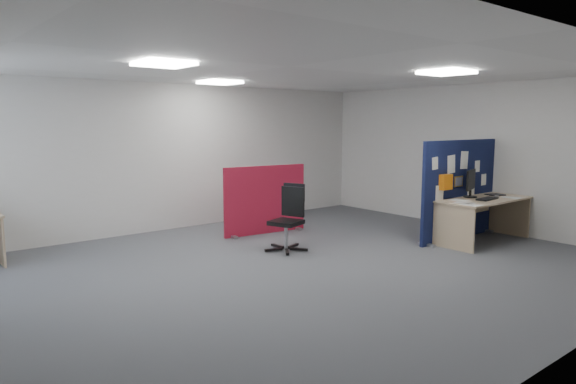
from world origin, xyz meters
TOP-DOWN VIEW (x-y plane):
  - floor at (0.00, 0.00)m, footprint 9.00×9.00m
  - ceiling at (0.00, 0.00)m, footprint 9.00×7.00m
  - wall_back at (0.00, 3.50)m, footprint 9.00×0.02m
  - wall_front at (0.00, -3.50)m, footprint 9.00×0.02m
  - wall_right at (4.50, 0.00)m, footprint 0.02×7.00m
  - ceiling_lights at (0.33, 0.67)m, footprint 4.10×4.10m
  - navy_divider at (3.46, -0.36)m, footprint 2.05×0.30m
  - main_desk at (3.58, -0.71)m, footprint 1.79×0.79m
  - monitor_main at (3.53, -0.53)m, footprint 0.52×0.22m
  - keyboard at (3.51, -0.84)m, footprint 0.46×0.21m
  - mouse at (3.86, -0.82)m, footprint 0.11×0.08m
  - paper_tray at (4.11, -0.65)m, footprint 0.33×0.29m
  - red_divider at (1.14, 2.07)m, footprint 1.63×0.30m
  - office_chair at (0.72, 0.86)m, footprint 0.68×0.65m
  - desk_papers at (3.21, -0.85)m, footprint 1.45×0.70m

SIDE VIEW (x-z plane):
  - floor at x=0.00m, z-range 0.00..0.00m
  - main_desk at x=3.58m, z-range 0.20..0.93m
  - office_chair at x=0.72m, z-range 0.07..1.09m
  - red_divider at x=1.14m, z-range -0.01..1.21m
  - desk_papers at x=3.21m, z-range 0.73..0.73m
  - paper_tray at x=4.11m, z-range 0.73..0.74m
  - keyboard at x=3.51m, z-range 0.73..0.75m
  - mouse at x=3.86m, z-range 0.73..0.76m
  - navy_divider at x=3.46m, z-range 0.00..1.69m
  - monitor_main at x=3.53m, z-range 0.76..1.22m
  - wall_back at x=0.00m, z-range 0.00..2.70m
  - wall_front at x=0.00m, z-range 0.00..2.70m
  - wall_right at x=4.50m, z-range 0.00..2.70m
  - ceiling_lights at x=0.33m, z-range 2.65..2.69m
  - ceiling at x=0.00m, z-range 2.69..2.71m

